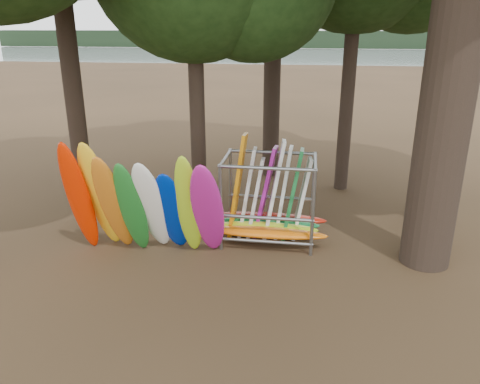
# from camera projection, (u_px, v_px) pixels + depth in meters

# --- Properties ---
(ground) EXTENTS (120.00, 120.00, 0.00)m
(ground) POSITION_uv_depth(u_px,v_px,m) (240.00, 268.00, 11.20)
(ground) COLOR #47331E
(ground) RESTS_ON ground
(lake) EXTENTS (160.00, 160.00, 0.00)m
(lake) POSITION_uv_depth(u_px,v_px,m) (302.00, 65.00, 67.02)
(lake) COLOR gray
(lake) RESTS_ON ground
(far_shore) EXTENTS (160.00, 4.00, 4.00)m
(far_shore) POSITION_uv_depth(u_px,v_px,m) (308.00, 39.00, 112.86)
(far_shore) COLOR black
(far_shore) RESTS_ON ground
(kayak_row) EXTENTS (4.01, 1.89, 3.13)m
(kayak_row) POSITION_uv_depth(u_px,v_px,m) (143.00, 206.00, 11.29)
(kayak_row) COLOR red
(kayak_row) RESTS_ON ground
(storage_rack) EXTENTS (3.17, 1.56, 2.89)m
(storage_rack) POSITION_uv_depth(u_px,v_px,m) (269.00, 203.00, 12.35)
(storage_rack) COLOR gray
(storage_rack) RESTS_ON ground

